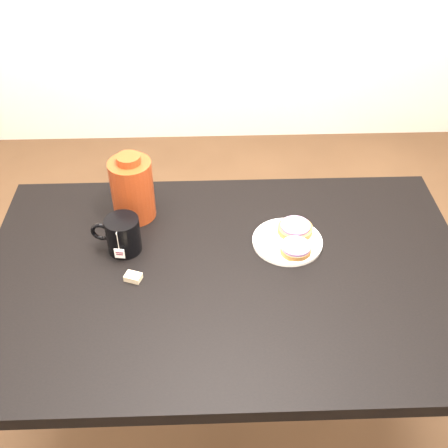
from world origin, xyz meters
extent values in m
plane|color=brown|center=(0.00, 0.00, 0.00)|extent=(4.00, 4.00, 0.00)
cube|color=black|center=(0.00, 0.00, 0.73)|extent=(1.40, 0.90, 0.04)
cylinder|color=black|center=(-0.64, 0.39, 0.35)|extent=(0.06, 0.06, 0.71)
cylinder|color=black|center=(0.64, 0.39, 0.35)|extent=(0.06, 0.06, 0.71)
cylinder|color=white|center=(0.19, 0.12, 0.76)|extent=(0.21, 0.21, 0.01)
torus|color=white|center=(0.19, 0.12, 0.76)|extent=(0.21, 0.21, 0.01)
cylinder|color=brown|center=(0.21, 0.16, 0.77)|extent=(0.13, 0.13, 0.02)
cylinder|color=gray|center=(0.21, 0.16, 0.78)|extent=(0.11, 0.11, 0.01)
cylinder|color=brown|center=(0.20, 0.06, 0.77)|extent=(0.11, 0.11, 0.02)
cylinder|color=gray|center=(0.20, 0.06, 0.78)|extent=(0.10, 0.10, 0.01)
cylinder|color=black|center=(-0.30, 0.11, 0.81)|extent=(0.11, 0.11, 0.11)
cylinder|color=black|center=(-0.30, 0.11, 0.85)|extent=(0.09, 0.09, 0.00)
torus|color=black|center=(-0.37, 0.12, 0.81)|extent=(0.06, 0.02, 0.06)
cylinder|color=beige|center=(-0.31, 0.05, 0.83)|extent=(0.00, 0.00, 0.06)
cube|color=white|center=(-0.31, 0.05, 0.78)|extent=(0.03, 0.01, 0.03)
cube|color=#C6B793|center=(-0.26, -0.02, 0.76)|extent=(0.05, 0.05, 0.02)
cylinder|color=#5C1C0C|center=(-0.28, 0.27, 0.85)|extent=(0.17, 0.17, 0.20)
cylinder|color=#5C1C0C|center=(-0.28, 0.27, 0.96)|extent=(0.07, 0.07, 0.02)
camera|label=1|loc=(-0.05, -1.14, 1.88)|focal=45.00mm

